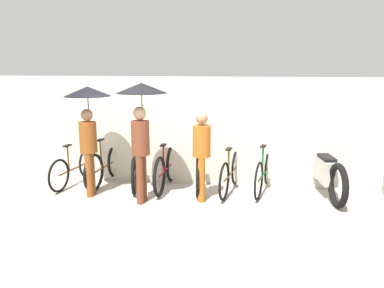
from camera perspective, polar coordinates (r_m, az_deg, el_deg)
name	(u,v)px	position (r m, az deg, el deg)	size (l,w,h in m)	color
ground_plane	(150,214)	(6.41, -6.41, -10.50)	(30.00, 30.00, 0.00)	#9E998E
back_wall	(170,130)	(7.79, -3.41, 2.10)	(13.02, 0.12, 2.20)	beige
parked_bicycle_0	(74,167)	(8.14, -17.48, -3.42)	(0.45, 1.67, 1.07)	black
parked_bicycle_1	(106,166)	(7.95, -13.03, -3.22)	(0.44, 1.75, 0.99)	black
parked_bicycle_2	(136,168)	(7.74, -8.59, -3.58)	(0.55, 1.75, 1.06)	black
parked_bicycle_3	(166,169)	(7.52, -4.01, -3.83)	(0.44, 1.72, 0.97)	black
parked_bicycle_4	(198,169)	(7.47, 0.94, -3.87)	(0.44, 1.73, 1.03)	black
parked_bicycle_5	(231,173)	(7.35, 5.89, -4.36)	(0.50, 1.70, 1.10)	black
parked_bicycle_6	(264,172)	(7.45, 10.90, -4.28)	(0.55, 1.67, 0.99)	black
pedestrian_leading	(88,114)	(7.19, -15.58, 4.40)	(0.87, 0.87, 2.05)	brown
pedestrian_center	(141,113)	(6.62, -7.76, 4.78)	(0.90, 0.90, 2.14)	brown
pedestrian_trailing	(202,150)	(6.70, 1.48, -0.89)	(0.32, 0.32, 1.63)	#B25619
motorcycle	(326,172)	(7.57, 19.68, -4.11)	(0.58, 2.09, 0.96)	black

